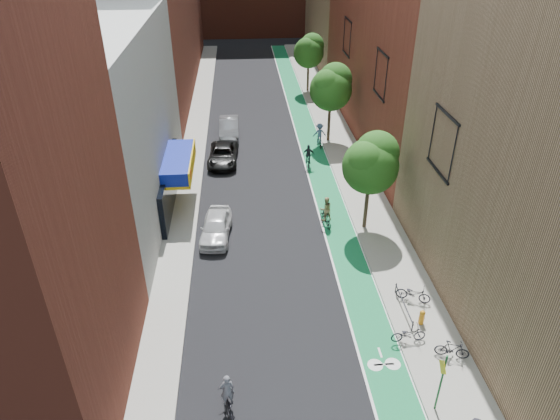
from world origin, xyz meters
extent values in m
plane|color=black|center=(0.00, 0.00, 0.00)|extent=(160.00, 160.00, 0.00)
cube|color=#126A36|center=(4.00, 26.00, 0.01)|extent=(2.00, 68.00, 0.01)
cube|color=gray|center=(-6.00, 26.00, 0.07)|extent=(2.00, 68.00, 0.15)
cube|color=gray|center=(6.50, 26.00, 0.07)|extent=(3.00, 68.00, 0.15)
cube|color=silver|center=(-11.00, 14.00, 6.00)|extent=(8.00, 20.00, 12.00)
cube|color=maroon|center=(12.00, 26.00, 11.00)|extent=(8.00, 28.00, 22.00)
cylinder|color=#332619|center=(5.60, 10.00, 1.65)|extent=(0.24, 0.24, 3.30)
sphere|color=#234F15|center=(5.60, 10.00, 4.38)|extent=(3.36, 3.36, 3.36)
sphere|color=#234F15|center=(6.00, 10.30, 5.10)|extent=(2.64, 2.64, 2.64)
sphere|color=#234F15|center=(5.30, 9.70, 4.86)|extent=(2.40, 2.40, 2.40)
cylinder|color=#332619|center=(5.60, 24.00, 1.73)|extent=(0.24, 0.24, 3.47)
sphere|color=#234F15|center=(5.60, 24.00, 4.60)|extent=(3.53, 3.53, 3.53)
sphere|color=#234F15|center=(6.00, 24.30, 5.36)|extent=(2.77, 2.77, 2.77)
sphere|color=#234F15|center=(5.30, 23.70, 5.10)|extent=(2.52, 2.52, 2.52)
cylinder|color=#332619|center=(5.60, 38.00, 1.59)|extent=(0.24, 0.24, 3.19)
sphere|color=#234F15|center=(5.60, 38.00, 4.23)|extent=(3.25, 3.25, 3.25)
sphere|color=#234F15|center=(6.00, 38.30, 4.93)|extent=(2.55, 2.55, 2.55)
sphere|color=#234F15|center=(5.30, 37.70, 4.70)|extent=(2.32, 2.32, 2.32)
cylinder|color=#194C26|center=(5.40, -3.50, 1.65)|extent=(0.08, 0.08, 3.00)
cube|color=yellow|center=(5.32, -3.50, 2.55)|extent=(0.02, 0.71, 0.71)
imported|color=silver|center=(-3.71, 9.83, 0.73)|extent=(2.12, 4.43, 1.46)
imported|color=black|center=(-3.46, 20.44, 0.67)|extent=(2.48, 4.95, 1.34)
imported|color=gray|center=(-3.00, 25.85, 0.79)|extent=(1.68, 4.79, 1.58)
imported|color=black|center=(-2.89, -2.84, 0.45)|extent=(0.96, 1.81, 0.90)
imported|color=#54545C|center=(-2.89, -2.74, 1.14)|extent=(0.65, 0.50, 1.58)
imported|color=black|center=(3.20, 10.56, 0.50)|extent=(0.86, 1.72, 0.99)
imported|color=tan|center=(3.20, 10.66, 1.17)|extent=(0.92, 0.80, 1.64)
imported|color=black|center=(3.20, 18.89, 0.43)|extent=(0.75, 1.68, 0.85)
imported|color=#21232A|center=(3.20, 18.99, 1.13)|extent=(0.95, 0.48, 1.55)
imported|color=black|center=(4.64, 22.84, 0.47)|extent=(0.58, 1.59, 0.93)
imported|color=#455E7D|center=(4.64, 22.94, 1.21)|extent=(1.16, 0.74, 1.71)
imported|color=black|center=(5.40, 0.19, 0.58)|extent=(1.65, 0.61, 0.86)
imported|color=black|center=(7.05, -0.91, 0.61)|extent=(1.57, 0.90, 0.91)
imported|color=black|center=(6.50, 2.92, 0.61)|extent=(1.83, 1.28, 0.91)
cylinder|color=#C17A16|center=(6.39, 1.26, 0.44)|extent=(0.26, 0.26, 0.59)
sphere|color=#C17A16|center=(6.39, 1.26, 0.81)|extent=(0.28, 0.28, 0.28)
camera|label=1|loc=(-1.87, -16.01, 17.37)|focal=32.00mm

